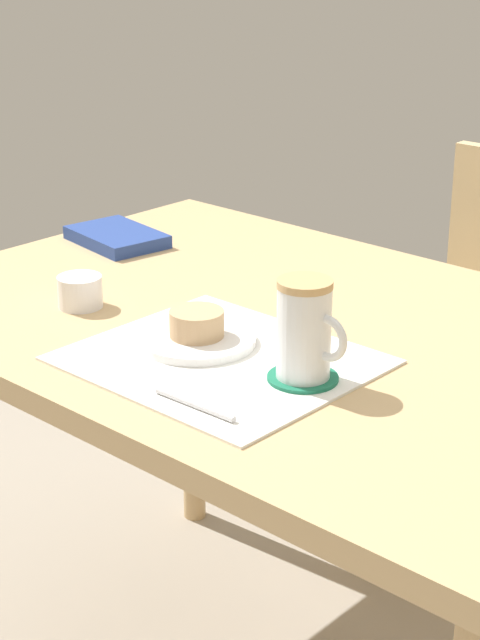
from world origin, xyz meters
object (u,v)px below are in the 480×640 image
object	(u,v)px
small_book	(117,237)
coffee_mug	(305,329)
sugar_bowl	(80,292)
dining_table	(283,369)
pastry	(197,323)
pastry_plate	(197,340)

from	to	relation	value
small_book	coffee_mug	bearing A→B (deg)	-11.70
coffee_mug	sugar_bowl	bearing A→B (deg)	-177.82
sugar_bowl	dining_table	bearing A→B (deg)	30.50
pastry	sugar_bowl	world-z (taller)	pastry
dining_table	sugar_bowl	bearing A→B (deg)	-149.50
pastry_plate	pastry	world-z (taller)	pastry
pastry	sugar_bowl	xyz separation A→B (m)	(-0.25, -0.01, -0.01)
pastry	small_book	world-z (taller)	pastry
pastry	small_book	bearing A→B (deg)	151.27
dining_table	pastry	world-z (taller)	pastry
pastry_plate	coffee_mug	xyz separation A→B (m)	(0.19, 0.01, 0.07)
coffee_mug	sugar_bowl	world-z (taller)	coffee_mug
dining_table	pastry_plate	distance (m)	0.18
pastry	small_book	distance (m)	0.52
pastry	coffee_mug	size ratio (longest dim) A/B	0.58
sugar_bowl	small_book	xyz separation A→B (m)	(-0.21, 0.26, -0.01)
dining_table	pastry_plate	bearing A→B (deg)	-101.61
dining_table	sugar_bowl	distance (m)	0.34
pastry	sugar_bowl	size ratio (longest dim) A/B	1.11
pastry	small_book	size ratio (longest dim) A/B	0.43
pastry	dining_table	bearing A→B (deg)	78.39
pastry_plate	coffee_mug	distance (m)	0.20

